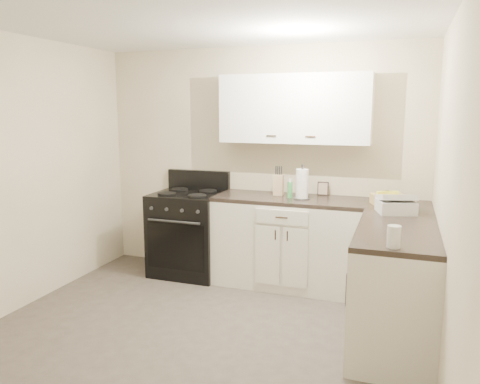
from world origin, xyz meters
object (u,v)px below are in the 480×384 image
(knife_block, at_px, (279,185))
(wicker_basket, at_px, (388,199))
(stove, at_px, (189,234))
(countertop_grill, at_px, (396,207))
(paper_towel, at_px, (302,184))

(knife_block, relative_size, wicker_basket, 0.75)
(stove, distance_m, wicker_basket, 2.18)
(wicker_basket, distance_m, countertop_grill, 0.37)
(knife_block, distance_m, paper_towel, 0.31)
(knife_block, relative_size, countertop_grill, 0.72)
(knife_block, xyz_separation_m, wicker_basket, (1.11, -0.13, -0.06))
(countertop_grill, bearing_deg, stove, 153.99)
(wicker_basket, bearing_deg, knife_block, 173.14)
(knife_block, height_order, wicker_basket, knife_block)
(paper_towel, height_order, wicker_basket, paper_towel)
(stove, height_order, paper_towel, paper_towel)
(stove, distance_m, knife_block, 1.17)
(stove, bearing_deg, knife_block, 6.80)
(stove, distance_m, paper_towel, 1.43)
(knife_block, bearing_deg, countertop_grill, -25.98)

